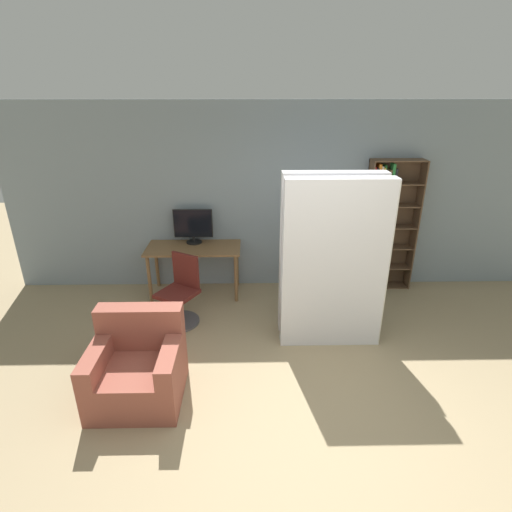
{
  "coord_description": "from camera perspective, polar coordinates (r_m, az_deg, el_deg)",
  "views": [
    {
      "loc": [
        -0.5,
        -2.53,
        2.83
      ],
      "look_at": [
        -0.42,
        1.7,
        1.05
      ],
      "focal_mm": 28.0,
      "sensor_mm": 36.0,
      "label": 1
    }
  ],
  "objects": [
    {
      "name": "ground_plane",
      "position": [
        3.83,
        7.55,
        -25.12
      ],
      "size": [
        16.0,
        16.0,
        0.0
      ],
      "primitive_type": "plane",
      "color": "#9E8966"
    },
    {
      "name": "mattress_near",
      "position": [
        4.54,
        11.22,
        -1.44
      ],
      "size": [
        1.18,
        0.19,
        1.99
      ],
      "color": "silver",
      "rests_on": "ground"
    },
    {
      "name": "mattress_far",
      "position": [
        4.83,
        10.48,
        0.09
      ],
      "size": [
        1.18,
        0.19,
        1.99
      ],
      "color": "silver",
      "rests_on": "ground"
    },
    {
      "name": "armchair",
      "position": [
        4.2,
        -16.48,
        -14.93
      ],
      "size": [
        0.85,
        0.8,
        0.85
      ],
      "color": "#934C3D",
      "rests_on": "ground"
    },
    {
      "name": "monitor",
      "position": [
        5.84,
        -8.97,
        4.35
      ],
      "size": [
        0.56,
        0.23,
        0.5
      ],
      "color": "black",
      "rests_on": "desk"
    },
    {
      "name": "office_chair",
      "position": [
        5.25,
        -10.76,
        -5.71
      ],
      "size": [
        0.6,
        0.6,
        0.9
      ],
      "color": "#4C4C51",
      "rests_on": "ground"
    },
    {
      "name": "bookshelf",
      "position": [
        6.15,
        17.76,
        3.98
      ],
      "size": [
        0.75,
        0.26,
        1.93
      ],
      "color": "brown",
      "rests_on": "ground"
    },
    {
      "name": "desk",
      "position": [
        5.8,
        -8.88,
        0.38
      ],
      "size": [
        1.34,
        0.62,
        0.74
      ],
      "color": "brown",
      "rests_on": "ground"
    },
    {
      "name": "wall_back",
      "position": [
        5.86,
        3.92,
        8.15
      ],
      "size": [
        8.0,
        0.06,
        2.7
      ],
      "color": "gray",
      "rests_on": "ground"
    }
  ]
}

